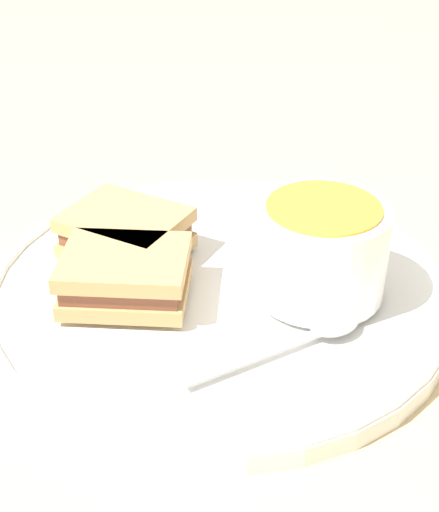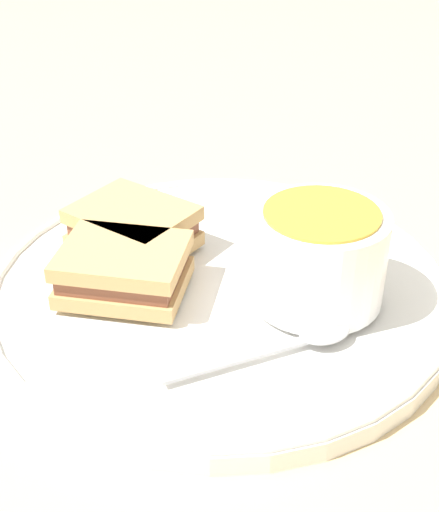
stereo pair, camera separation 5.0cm
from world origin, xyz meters
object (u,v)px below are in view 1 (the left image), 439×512
Objects in this scene: sandwich_half_near at (126,233)px; sandwich_half_far at (126,275)px; soup_bowl at (320,249)px; spoon at (320,330)px.

sandwich_half_far is at bearing 102.38° from sandwich_half_near.
sandwich_half_far is (-0.01, 0.06, 0.00)m from sandwich_half_near.
soup_bowl is at bearing -170.76° from sandwich_half_far.
soup_bowl is at bearing 166.14° from sandwich_half_near.
sandwich_half_near is at bearing -13.86° from soup_bowl.
soup_bowl is 0.87× the size of sandwich_half_near.
sandwich_half_far is (0.13, -0.03, 0.01)m from spoon.
spoon is at bearing 92.03° from soup_bowl.
soup_bowl reaches higher than sandwich_half_near.
soup_bowl reaches higher than spoon.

